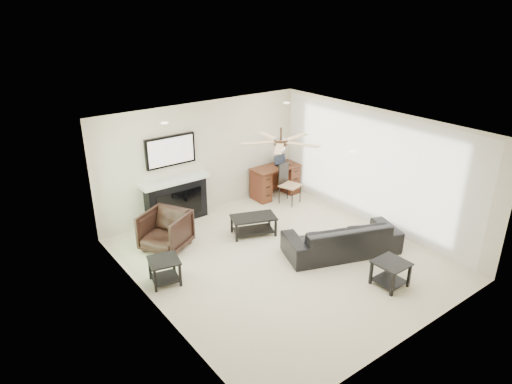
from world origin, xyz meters
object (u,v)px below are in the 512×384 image
at_px(desk, 275,181).
at_px(armchair, 165,231).
at_px(fireplace_unit, 175,181).
at_px(sofa, 342,238).
at_px(coffee_table, 253,225).

bearing_deg(desk, armchair, -167.35).
bearing_deg(fireplace_unit, sofa, -58.80).
height_order(sofa, fireplace_unit, fireplace_unit).
height_order(coffee_table, desk, desk).
xyz_separation_m(sofa, desk, (0.73, 2.90, 0.06)).
distance_m(coffee_table, fireplace_unit, 1.91).
bearing_deg(coffee_table, desk, 59.30).
height_order(fireplace_unit, desk, fireplace_unit).
relative_size(sofa, desk, 1.78).
bearing_deg(coffee_table, sofa, -39.90).
relative_size(coffee_table, desk, 0.74).
bearing_deg(armchair, sofa, 20.94).
distance_m(coffee_table, desk, 2.09).
xyz_separation_m(sofa, armchair, (-2.60, 2.15, 0.06)).
xyz_separation_m(fireplace_unit, desk, (2.59, -0.18, -0.57)).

